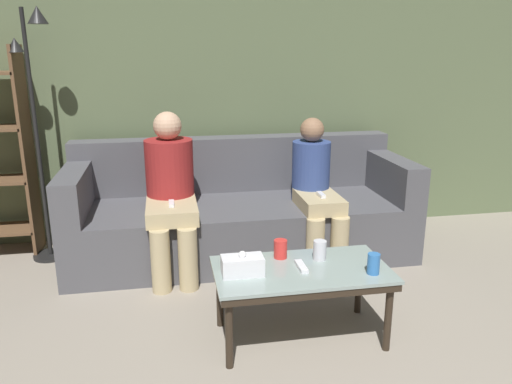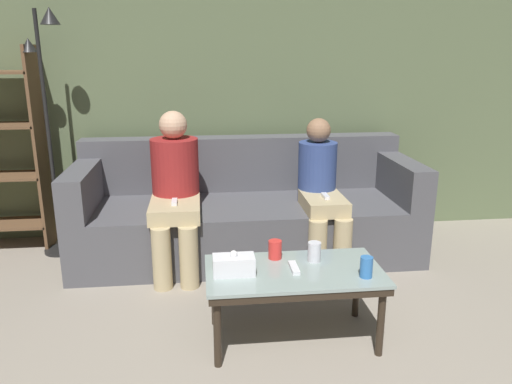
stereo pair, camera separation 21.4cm
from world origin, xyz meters
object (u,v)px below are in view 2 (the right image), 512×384
(couch, at_px, (246,213))
(coffee_table, at_px, (294,277))
(cup_far_center, at_px, (275,250))
(seated_person_mid_left, at_px, (321,189))
(cup_near_left, at_px, (366,267))
(tissue_box, at_px, (234,265))
(game_remote, at_px, (294,268))
(cup_near_right, at_px, (314,252))
(standing_lamp, at_px, (48,109))
(seated_person_left_end, at_px, (175,186))

(couch, xyz_separation_m, coffee_table, (0.14, -1.30, 0.06))
(cup_far_center, height_order, seated_person_mid_left, seated_person_mid_left)
(cup_near_left, xyz_separation_m, seated_person_mid_left, (0.04, 1.19, 0.09))
(couch, bearing_deg, tissue_box, -98.24)
(game_remote, bearing_deg, cup_near_right, 36.21)
(cup_near_right, bearing_deg, standing_lamp, 141.73)
(tissue_box, bearing_deg, cup_near_right, 14.06)
(game_remote, relative_size, seated_person_left_end, 0.13)
(couch, xyz_separation_m, cup_near_right, (0.27, -1.20, 0.16))
(coffee_table, height_order, seated_person_mid_left, seated_person_mid_left)
(cup_near_right, distance_m, tissue_box, 0.47)
(standing_lamp, xyz_separation_m, seated_person_left_end, (0.93, -0.39, -0.53))
(seated_person_left_end, bearing_deg, coffee_table, -58.08)
(cup_near_right, bearing_deg, cup_near_left, -46.05)
(game_remote, bearing_deg, seated_person_left_end, 121.92)
(cup_near_left, distance_m, cup_near_right, 0.32)
(cup_near_right, relative_size, tissue_box, 0.50)
(seated_person_left_end, bearing_deg, couch, 22.46)
(couch, distance_m, seated_person_left_end, 0.65)
(cup_near_right, xyz_separation_m, standing_lamp, (-1.73, 1.37, 0.66))
(coffee_table, distance_m, game_remote, 0.06)
(standing_lamp, bearing_deg, couch, -6.41)
(game_remote, relative_size, seated_person_mid_left, 0.14)
(standing_lamp, bearing_deg, tissue_box, -49.32)
(cup_far_center, bearing_deg, seated_person_left_end, 122.79)
(game_remote, bearing_deg, couch, 95.97)
(seated_person_left_end, bearing_deg, standing_lamp, 157.43)
(cup_near_left, height_order, standing_lamp, standing_lamp)
(tissue_box, bearing_deg, standing_lamp, 130.68)
(coffee_table, distance_m, seated_person_left_end, 1.29)
(couch, xyz_separation_m, game_remote, (0.14, -1.30, 0.11))
(couch, relative_size, coffee_table, 2.73)
(standing_lamp, height_order, seated_person_mid_left, standing_lamp)
(standing_lamp, bearing_deg, cup_far_center, -40.63)
(cup_near_left, bearing_deg, tissue_box, 170.35)
(tissue_box, relative_size, standing_lamp, 0.12)
(game_remote, relative_size, standing_lamp, 0.08)
(cup_near_right, bearing_deg, seated_person_left_end, 129.34)
(coffee_table, xyz_separation_m, cup_far_center, (-0.08, 0.16, 0.10))
(tissue_box, bearing_deg, cup_far_center, 35.73)
(cup_far_center, distance_m, tissue_box, 0.30)
(cup_near_left, distance_m, standing_lamp, 2.61)
(seated_person_mid_left, bearing_deg, tissue_box, -124.07)
(cup_far_center, distance_m, seated_person_mid_left, 1.02)
(seated_person_mid_left, bearing_deg, couch, 155.56)
(cup_far_center, relative_size, game_remote, 0.71)
(cup_near_right, distance_m, game_remote, 0.17)
(cup_near_right, bearing_deg, game_remote, -143.79)
(standing_lamp, bearing_deg, cup_near_right, -38.27)
(game_remote, xyz_separation_m, seated_person_mid_left, (0.40, 1.06, 0.14))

